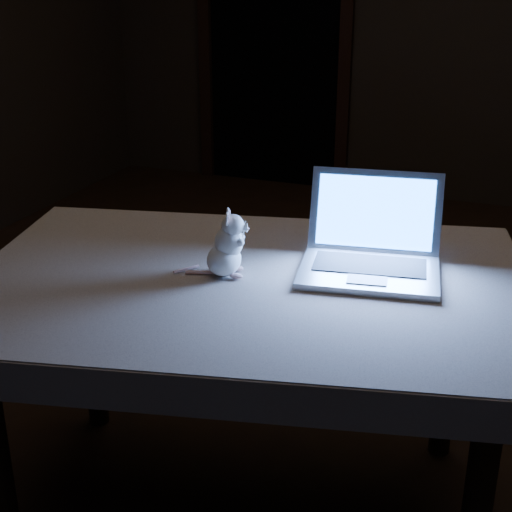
% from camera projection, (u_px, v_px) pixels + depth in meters
% --- Properties ---
extents(floor, '(5.00, 5.00, 0.00)m').
position_uv_depth(floor, '(326.00, 395.00, 2.71)').
color(floor, black).
rests_on(floor, ground).
extents(doorway, '(1.06, 0.36, 2.13)m').
position_uv_depth(doorway, '(275.00, 23.00, 4.82)').
color(doorway, black).
rests_on(doorway, back_wall).
extents(table, '(1.49, 1.13, 0.72)m').
position_uv_depth(table, '(248.00, 399.00, 2.04)').
color(table, black).
rests_on(table, floor).
extents(tablecloth, '(1.45, 0.98, 0.10)m').
position_uv_depth(tablecloth, '(275.00, 296.00, 1.91)').
color(tablecloth, beige).
rests_on(tablecloth, table).
extents(laptop, '(0.40, 0.36, 0.24)m').
position_uv_depth(laptop, '(371.00, 232.00, 1.87)').
color(laptop, '#A7A8AC').
rests_on(laptop, tablecloth).
extents(plush_mouse, '(0.13, 0.13, 0.17)m').
position_uv_depth(plush_mouse, '(224.00, 243.00, 1.89)').
color(plush_mouse, white).
rests_on(plush_mouse, tablecloth).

